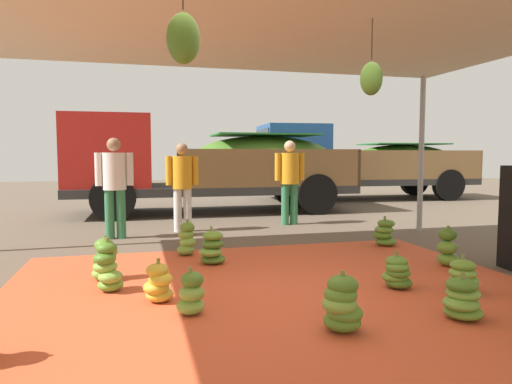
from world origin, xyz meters
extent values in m
plane|color=brown|center=(0.00, 3.00, 0.00)|extent=(40.00, 40.00, 0.00)
cube|color=#D1512D|center=(0.00, 0.00, 0.01)|extent=(5.81, 5.19, 0.01)
cylinder|color=#9EA0A5|center=(3.80, 3.30, 1.47)|extent=(0.10, 0.10, 2.93)
cube|color=beige|center=(0.00, 0.00, 2.96)|extent=(8.00, 7.00, 0.06)
cylinder|color=#4C422D|center=(1.05, 0.20, 2.71)|extent=(0.01, 0.01, 0.44)
ellipsoid|color=#477523|center=(1.05, 0.20, 2.29)|extent=(0.24, 0.24, 0.36)
ellipsoid|color=#477523|center=(-1.10, -1.01, 2.30)|extent=(0.24, 0.24, 0.36)
ellipsoid|color=#518428|center=(0.19, -0.99, 0.09)|extent=(0.43, 0.43, 0.16)
ellipsoid|color=#518428|center=(0.20, -1.01, 0.17)|extent=(0.42, 0.42, 0.16)
ellipsoid|color=#75A83D|center=(0.15, -1.02, 0.25)|extent=(0.37, 0.37, 0.16)
ellipsoid|color=#518428|center=(0.16, -1.00, 0.32)|extent=(0.34, 0.34, 0.16)
ellipsoid|color=#477523|center=(0.18, -1.00, 0.40)|extent=(0.30, 0.30, 0.16)
cylinder|color=olive|center=(0.18, -1.00, 0.46)|extent=(0.04, 0.04, 0.12)
ellipsoid|color=#60932D|center=(-1.73, 0.67, 0.08)|extent=(0.37, 0.37, 0.14)
ellipsoid|color=#75A83D|center=(-1.73, 0.61, 0.18)|extent=(0.27, 0.27, 0.14)
ellipsoid|color=#75A83D|center=(-1.78, 0.66, 0.28)|extent=(0.34, 0.34, 0.14)
ellipsoid|color=#477523|center=(-1.78, 0.62, 0.38)|extent=(0.32, 0.32, 0.14)
ellipsoid|color=#477523|center=(-1.76, 0.65, 0.48)|extent=(0.31, 0.31, 0.14)
cylinder|color=olive|center=(-1.76, 0.64, 0.54)|extent=(0.04, 0.04, 0.12)
ellipsoid|color=#60932D|center=(2.50, 0.73, 0.10)|extent=(0.36, 0.36, 0.17)
ellipsoid|color=#60932D|center=(2.48, 0.73, 0.26)|extent=(0.34, 0.34, 0.17)
ellipsoid|color=#477523|center=(2.51, 0.77, 0.42)|extent=(0.32, 0.32, 0.17)
cylinder|color=olive|center=(2.50, 0.75, 0.48)|extent=(0.04, 0.04, 0.12)
ellipsoid|color=#60932D|center=(1.87, -0.33, 0.07)|extent=(0.44, 0.44, 0.12)
ellipsoid|color=#75A83D|center=(1.87, -0.35, 0.15)|extent=(0.42, 0.42, 0.12)
ellipsoid|color=#75A83D|center=(1.85, -0.36, 0.23)|extent=(0.39, 0.39, 0.12)
ellipsoid|color=#60932D|center=(1.86, -0.35, 0.31)|extent=(0.32, 0.32, 0.12)
cylinder|color=olive|center=(1.86, -0.34, 0.37)|extent=(0.04, 0.04, 0.12)
ellipsoid|color=#60932D|center=(1.35, -1.00, 0.07)|extent=(0.46, 0.46, 0.13)
ellipsoid|color=#6B9E38|center=(1.32, -1.01, 0.15)|extent=(0.41, 0.41, 0.13)
ellipsoid|color=#75A83D|center=(1.36, -0.98, 0.23)|extent=(0.32, 0.32, 0.13)
ellipsoid|color=#477523|center=(1.34, -0.98, 0.31)|extent=(0.30, 0.30, 0.13)
cylinder|color=olive|center=(1.34, -1.00, 0.37)|extent=(0.04, 0.04, 0.12)
ellipsoid|color=#477523|center=(1.31, -0.01, 0.07)|extent=(0.39, 0.39, 0.13)
ellipsoid|color=#60932D|center=(1.28, 0.01, 0.13)|extent=(0.31, 0.31, 0.13)
ellipsoid|color=#518428|center=(1.30, -0.02, 0.19)|extent=(0.37, 0.37, 0.13)
ellipsoid|color=#518428|center=(1.28, -0.03, 0.24)|extent=(0.29, 0.29, 0.13)
ellipsoid|color=#518428|center=(1.30, 0.01, 0.30)|extent=(0.28, 0.28, 0.13)
cylinder|color=olive|center=(1.29, 0.00, 0.36)|extent=(0.04, 0.04, 0.12)
ellipsoid|color=#518428|center=(2.42, 2.15, 0.07)|extent=(0.46, 0.46, 0.13)
ellipsoid|color=#518428|center=(2.38, 2.20, 0.17)|extent=(0.44, 0.44, 0.13)
ellipsoid|color=#6B9E38|center=(2.40, 2.19, 0.27)|extent=(0.42, 0.42, 0.13)
ellipsoid|color=#518428|center=(2.43, 2.18, 0.36)|extent=(0.38, 0.38, 0.13)
cylinder|color=olive|center=(2.40, 2.17, 0.42)|extent=(0.04, 0.04, 0.12)
ellipsoid|color=gold|center=(-1.24, 0.17, 0.08)|extent=(0.38, 0.38, 0.14)
ellipsoid|color=gold|center=(-1.28, 0.15, 0.16)|extent=(0.33, 0.33, 0.14)
ellipsoid|color=gold|center=(-1.23, 0.13, 0.25)|extent=(0.25, 0.25, 0.14)
ellipsoid|color=gold|center=(-1.26, 0.15, 0.33)|extent=(0.31, 0.31, 0.14)
cylinder|color=olive|center=(-1.25, 0.14, 0.39)|extent=(0.04, 0.04, 0.12)
ellipsoid|color=#75A83D|center=(-0.99, -0.27, 0.09)|extent=(0.35, 0.35, 0.15)
ellipsoid|color=#75A83D|center=(-0.98, -0.27, 0.21)|extent=(0.32, 0.32, 0.15)
ellipsoid|color=#477523|center=(-0.97, -0.26, 0.33)|extent=(0.27, 0.27, 0.15)
cylinder|color=olive|center=(-0.98, -0.26, 0.39)|extent=(0.04, 0.04, 0.12)
ellipsoid|color=#75A83D|center=(-1.84, 1.14, 0.09)|extent=(0.29, 0.29, 0.16)
ellipsoid|color=#6B9E38|center=(-1.83, 1.12, 0.17)|extent=(0.36, 0.36, 0.16)
ellipsoid|color=#477523|center=(-1.83, 1.15, 0.25)|extent=(0.33, 0.33, 0.16)
ellipsoid|color=#6B9E38|center=(-1.79, 1.16, 0.33)|extent=(0.26, 0.26, 0.16)
ellipsoid|color=#518428|center=(-1.83, 1.17, 0.42)|extent=(0.26, 0.26, 0.16)
cylinder|color=olive|center=(-1.81, 1.14, 0.48)|extent=(0.04, 0.04, 0.12)
ellipsoid|color=#6B9E38|center=(-0.77, 2.24, 0.09)|extent=(0.32, 0.32, 0.15)
ellipsoid|color=#75A83D|center=(-0.73, 2.25, 0.20)|extent=(0.32, 0.32, 0.15)
ellipsoid|color=#6B9E38|center=(-0.76, 2.28, 0.31)|extent=(0.23, 0.23, 0.15)
ellipsoid|color=#518428|center=(-0.74, 2.26, 0.41)|extent=(0.23, 0.23, 0.15)
cylinder|color=olive|center=(-0.74, 2.25, 0.47)|extent=(0.04, 0.04, 0.12)
ellipsoid|color=#477523|center=(-0.47, 1.62, 0.07)|extent=(0.47, 0.47, 0.13)
ellipsoid|color=#6B9E38|center=(-0.51, 1.58, 0.18)|extent=(0.38, 0.38, 0.13)
ellipsoid|color=#477523|center=(-0.48, 1.58, 0.29)|extent=(0.37, 0.37, 0.13)
ellipsoid|color=#60932D|center=(-0.48, 1.58, 0.40)|extent=(0.37, 0.37, 0.13)
cylinder|color=olive|center=(-0.49, 1.60, 0.46)|extent=(0.04, 0.04, 0.12)
cube|color=#2D2D2D|center=(0.46, 7.26, 0.60)|extent=(7.08, 2.48, 0.20)
cube|color=red|center=(-2.07, 7.31, 1.55)|extent=(2.02, 2.19, 1.70)
cube|color=#232D38|center=(-3.07, 7.34, 1.89)|extent=(0.06, 1.87, 0.75)
cube|color=brown|center=(1.77, 6.11, 1.15)|extent=(4.36, 0.17, 0.90)
cube|color=brown|center=(1.82, 8.36, 1.15)|extent=(4.36, 0.17, 0.90)
cube|color=brown|center=(3.94, 7.19, 1.15)|extent=(0.13, 2.33, 0.90)
ellipsoid|color=#477523|center=(1.80, 7.23, 1.33)|extent=(3.88, 2.04, 1.26)
cube|color=#237533|center=(1.80, 7.23, 1.98)|extent=(2.65, 1.83, 0.04)
cylinder|color=black|center=(-1.95, 6.25, 0.50)|extent=(1.01, 0.30, 1.00)
cylinder|color=black|center=(-1.91, 8.38, 0.50)|extent=(1.01, 0.30, 1.00)
cylinder|color=black|center=(2.83, 6.14, 0.50)|extent=(1.01, 0.30, 1.00)
cylinder|color=black|center=(2.87, 8.27, 0.50)|extent=(1.01, 0.30, 1.00)
cube|color=#2D2D2D|center=(5.91, 9.47, 0.60)|extent=(7.09, 2.73, 0.20)
cube|color=#1E4C93|center=(3.41, 9.63, 1.55)|extent=(2.08, 2.23, 1.70)
cube|color=#232D38|center=(2.42, 9.69, 1.89)|extent=(0.14, 1.84, 0.75)
cube|color=olive|center=(7.16, 8.28, 1.15)|extent=(4.31, 0.35, 0.90)
cube|color=olive|center=(7.30, 10.50, 1.15)|extent=(4.31, 0.35, 0.90)
cube|color=olive|center=(9.34, 9.26, 1.15)|extent=(0.23, 2.30, 0.90)
ellipsoid|color=#477523|center=(7.23, 9.39, 1.25)|extent=(3.91, 2.17, 1.10)
cube|color=#237533|center=(7.23, 9.39, 1.82)|extent=(2.70, 1.91, 0.04)
cylinder|color=black|center=(3.48, 8.58, 0.50)|extent=(1.02, 0.34, 1.00)
cylinder|color=black|center=(3.61, 10.67, 0.50)|extent=(1.02, 0.34, 1.00)
cylinder|color=black|center=(8.21, 8.28, 0.50)|extent=(1.02, 0.34, 1.00)
cylinder|color=black|center=(8.34, 10.37, 0.50)|extent=(1.02, 0.34, 1.00)
cylinder|color=#337A4C|center=(-1.91, 3.96, 0.43)|extent=(0.16, 0.16, 0.86)
cylinder|color=#337A4C|center=(-1.72, 3.96, 0.43)|extent=(0.16, 0.16, 0.86)
cylinder|color=silver|center=(-1.81, 3.96, 1.18)|extent=(0.39, 0.39, 0.64)
cylinder|color=silver|center=(-2.07, 3.96, 1.22)|extent=(0.13, 0.13, 0.57)
cylinder|color=silver|center=(-1.55, 3.96, 1.22)|extent=(0.13, 0.13, 0.57)
sphere|color=#936B4C|center=(-1.81, 3.96, 1.64)|extent=(0.23, 0.23, 0.23)
cylinder|color=silver|center=(-0.69, 4.41, 0.41)|extent=(0.15, 0.15, 0.82)
cylinder|color=silver|center=(-0.51, 4.41, 0.41)|extent=(0.15, 0.15, 0.82)
cylinder|color=orange|center=(-0.60, 4.41, 1.13)|extent=(0.38, 0.38, 0.62)
cylinder|color=orange|center=(-0.85, 4.41, 1.17)|extent=(0.12, 0.12, 0.55)
cylinder|color=orange|center=(-0.35, 4.41, 1.17)|extent=(0.12, 0.12, 0.55)
sphere|color=#936B4C|center=(-0.60, 4.41, 1.57)|extent=(0.22, 0.22, 0.22)
cylinder|color=#337A4C|center=(1.56, 4.74, 0.43)|extent=(0.16, 0.16, 0.86)
cylinder|color=#337A4C|center=(1.76, 4.74, 0.43)|extent=(0.16, 0.16, 0.86)
cylinder|color=orange|center=(1.66, 4.74, 1.18)|extent=(0.39, 0.39, 0.64)
cylinder|color=orange|center=(1.40, 4.74, 1.22)|extent=(0.13, 0.13, 0.57)
cylinder|color=orange|center=(1.92, 4.74, 1.22)|extent=(0.13, 0.13, 0.57)
sphere|color=tan|center=(1.66, 4.74, 1.64)|extent=(0.23, 0.23, 0.23)
camera|label=1|loc=(-1.44, -4.42, 1.47)|focal=32.43mm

